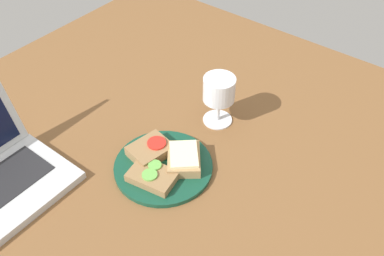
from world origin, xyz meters
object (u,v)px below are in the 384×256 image
Objects in this scene: sandwich_with_cucumber at (154,177)px; wine_glass at (219,92)px; sandwich_with_tomato at (152,149)px; plate at (163,166)px; sandwich_with_cheese at (184,158)px.

wine_glass reaches higher than sandwich_with_cucumber.
sandwich_with_tomato is 0.79× the size of wine_glass.
plate is 5.14cm from sandwich_with_tomato.
sandwich_with_tomato is at bearing 105.17° from sandwich_with_cheese.
sandwich_with_cheese is (3.42, -3.36, 2.10)cm from plate.
sandwich_with_cucumber is 0.94× the size of sandwich_with_cheese.
sandwich_with_cheese is at bearing -44.49° from plate.
sandwich_with_tomato is at bearing 44.91° from sandwich_with_cucumber.
sandwich_with_cucumber is 26.79cm from wine_glass.
plate is at bearing 135.51° from sandwich_with_cheese.
plate is 5.02cm from sandwich_with_cucumber.
sandwich_with_tomato is (-2.16, 7.97, -0.21)cm from sandwich_with_cheese.
wine_glass is (19.93, -4.90, 6.92)cm from sandwich_with_tomato.
wine_glass is at bearing 2.08° from sandwich_with_cucumber.
wine_glass is (25.78, 0.94, 7.21)cm from sandwich_with_cucumber.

